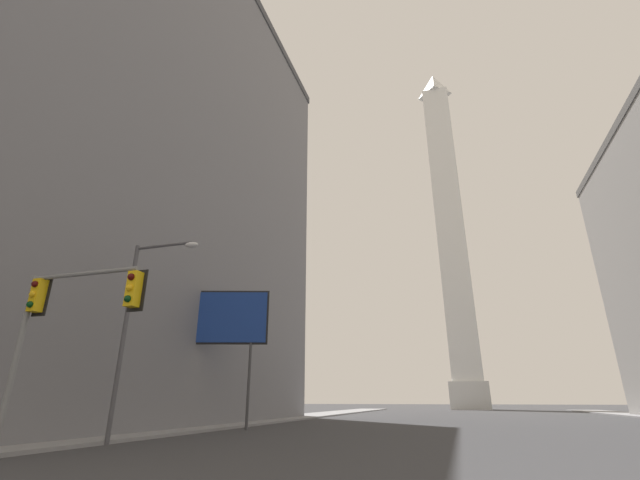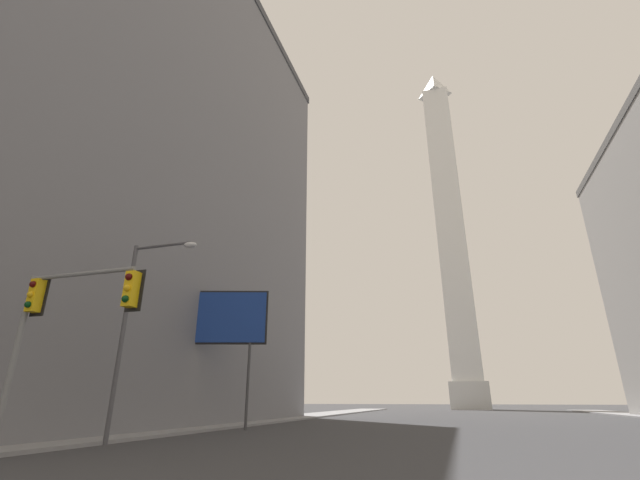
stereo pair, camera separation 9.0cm
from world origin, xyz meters
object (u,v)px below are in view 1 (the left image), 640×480
street_lamp (137,314)px  billboard_sign (219,320)px  traffic_light_near_left (62,313)px  obelisk (449,224)px

street_lamp → billboard_sign: bearing=98.4°
billboard_sign → traffic_light_near_left: bearing=-79.3°
traffic_light_near_left → billboard_sign: billboard_sign is taller
traffic_light_near_left → billboard_sign: size_ratio=0.66×
obelisk → traffic_light_near_left: size_ratio=13.79×
obelisk → billboard_sign: 74.38m
obelisk → billboard_sign: bearing=-103.7°
street_lamp → obelisk: bearing=78.9°
obelisk → street_lamp: 82.87m
obelisk → traffic_light_near_left: bearing=-99.5°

